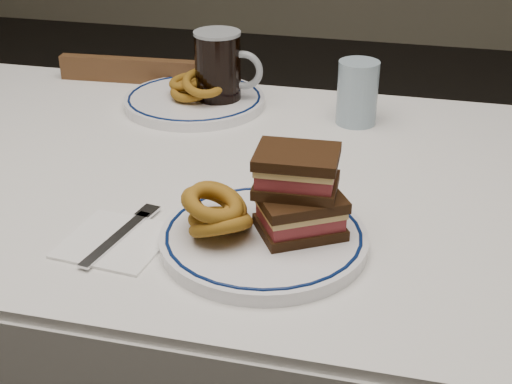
% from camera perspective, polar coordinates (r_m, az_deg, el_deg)
% --- Properties ---
extents(dining_table, '(1.27, 0.87, 0.75)m').
position_cam_1_polar(dining_table, '(1.26, -5.86, -2.18)').
color(dining_table, silver).
rests_on(dining_table, floor).
extents(chair_far, '(0.39, 0.39, 0.80)m').
position_cam_1_polar(chair_far, '(1.83, -7.32, 0.41)').
color(chair_far, '#442D15').
rests_on(chair_far, floor).
extents(main_plate, '(0.28, 0.28, 0.02)m').
position_cam_1_polar(main_plate, '(0.97, 0.62, -3.71)').
color(main_plate, white).
rests_on(main_plate, dining_table).
extents(reuben_sandwich, '(0.14, 0.13, 0.11)m').
position_cam_1_polar(reuben_sandwich, '(0.95, 3.42, -0.02)').
color(reuben_sandwich, black).
rests_on(reuben_sandwich, main_plate).
extents(onion_rings_main, '(0.11, 0.13, 0.09)m').
position_cam_1_polar(onion_rings_main, '(0.96, -3.18, -1.58)').
color(onion_rings_main, brown).
rests_on(onion_rings_main, main_plate).
extents(ketchup_ramekin, '(0.05, 0.05, 0.03)m').
position_cam_1_polar(ketchup_ramekin, '(1.02, 1.38, -0.69)').
color(ketchup_ramekin, silver).
rests_on(ketchup_ramekin, main_plate).
extents(beer_mug, '(0.14, 0.09, 0.15)m').
position_cam_1_polar(beer_mug, '(1.43, -2.94, 9.78)').
color(beer_mug, black).
rests_on(beer_mug, dining_table).
extents(water_glass, '(0.08, 0.08, 0.12)m').
position_cam_1_polar(water_glass, '(1.37, 8.12, 7.87)').
color(water_glass, '#94AFC0').
rests_on(water_glass, dining_table).
extents(far_plate, '(0.28, 0.28, 0.02)m').
position_cam_1_polar(far_plate, '(1.46, -4.94, 7.33)').
color(far_plate, white).
rests_on(far_plate, dining_table).
extents(onion_rings_far, '(0.13, 0.12, 0.07)m').
position_cam_1_polar(onion_rings_far, '(1.44, -4.84, 8.41)').
color(onion_rings_far, brown).
rests_on(onion_rings_far, far_plate).
extents(napkin_fork, '(0.15, 0.18, 0.01)m').
position_cam_1_polar(napkin_fork, '(1.01, -11.02, -3.75)').
color(napkin_fork, white).
rests_on(napkin_fork, dining_table).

